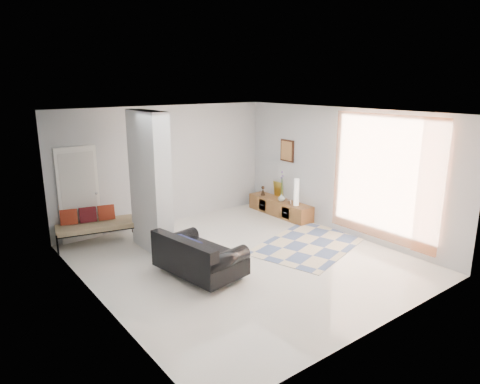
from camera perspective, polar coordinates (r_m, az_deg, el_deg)
floor at (r=8.34m, az=0.41°, el=-9.04°), size 6.00×6.00×0.00m
ceiling at (r=7.66m, az=0.44°, el=10.54°), size 6.00×6.00×0.00m
wall_back at (r=10.36m, az=-9.82°, el=3.55°), size 6.00×0.00×6.00m
wall_front at (r=5.91m, az=18.64°, el=-5.34°), size 6.00×0.00×6.00m
wall_left at (r=6.63m, az=-18.74°, el=-3.21°), size 0.00×6.00×6.00m
wall_right at (r=9.77m, az=13.28°, el=2.72°), size 0.00×6.00×6.00m
partition_column at (r=8.66m, az=-11.92°, el=1.30°), size 0.35×1.20×2.80m
hallway_door at (r=9.64m, az=-20.70°, el=-0.31°), size 0.85×0.06×2.04m
curtain at (r=9.03m, az=18.59°, el=1.72°), size 0.00×2.55×2.55m
wall_art at (r=10.84m, az=6.31°, el=5.50°), size 0.04×0.45×0.55m
media_console at (r=11.03m, az=5.34°, el=-2.03°), size 0.45×1.97×0.80m
loveseat at (r=7.60m, az=-5.75°, el=-8.61°), size 1.18×1.73×0.76m
daybed at (r=9.56m, az=-18.77°, el=-4.02°), size 1.74×1.01×0.77m
area_rug at (r=9.19m, az=9.20°, el=-6.89°), size 2.88×2.32×0.01m
cylinder_lamp at (r=10.46m, az=7.54°, el=-0.02°), size 0.12×0.12×0.66m
bronze_figurine at (r=11.36m, az=3.08°, el=0.18°), size 0.13×0.13×0.25m
vase at (r=10.84m, az=5.55°, el=-0.73°), size 0.19×0.19×0.19m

